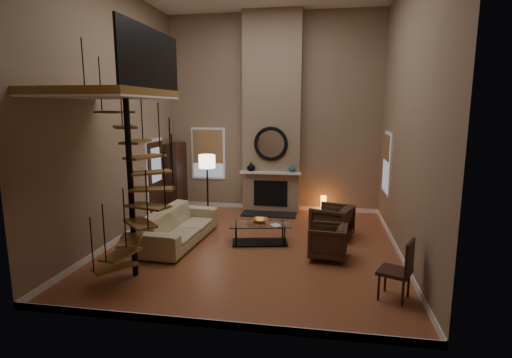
% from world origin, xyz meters
% --- Properties ---
extents(ground, '(6.00, 6.50, 0.01)m').
position_xyz_m(ground, '(0.00, 0.00, -0.01)').
color(ground, '#AE6138').
rests_on(ground, ground).
extents(back_wall, '(6.00, 0.02, 5.50)m').
position_xyz_m(back_wall, '(0.00, 3.25, 2.75)').
color(back_wall, '#8B7359').
rests_on(back_wall, ground).
extents(front_wall, '(6.00, 0.02, 5.50)m').
position_xyz_m(front_wall, '(0.00, -3.25, 2.75)').
color(front_wall, '#8B7359').
rests_on(front_wall, ground).
extents(left_wall, '(0.02, 6.50, 5.50)m').
position_xyz_m(left_wall, '(-3.00, 0.00, 2.75)').
color(left_wall, '#8B7359').
rests_on(left_wall, ground).
extents(right_wall, '(0.02, 6.50, 5.50)m').
position_xyz_m(right_wall, '(3.00, 0.00, 2.75)').
color(right_wall, '#8B7359').
rests_on(right_wall, ground).
extents(baseboard_back, '(6.00, 0.02, 0.12)m').
position_xyz_m(baseboard_back, '(0.00, 3.24, 0.06)').
color(baseboard_back, white).
rests_on(baseboard_back, ground).
extents(baseboard_front, '(6.00, 0.02, 0.12)m').
position_xyz_m(baseboard_front, '(0.00, -3.24, 0.06)').
color(baseboard_front, white).
rests_on(baseboard_front, ground).
extents(baseboard_left, '(0.02, 6.50, 0.12)m').
position_xyz_m(baseboard_left, '(-2.99, 0.00, 0.06)').
color(baseboard_left, white).
rests_on(baseboard_left, ground).
extents(baseboard_right, '(0.02, 6.50, 0.12)m').
position_xyz_m(baseboard_right, '(2.99, 0.00, 0.06)').
color(baseboard_right, white).
rests_on(baseboard_right, ground).
extents(chimney_breast, '(1.60, 0.38, 5.50)m').
position_xyz_m(chimney_breast, '(0.00, 3.06, 2.75)').
color(chimney_breast, '#8A7259').
rests_on(chimney_breast, ground).
extents(hearth, '(1.50, 0.60, 0.04)m').
position_xyz_m(hearth, '(0.00, 2.57, 0.02)').
color(hearth, black).
rests_on(hearth, ground).
extents(firebox, '(0.95, 0.02, 0.72)m').
position_xyz_m(firebox, '(0.00, 2.86, 0.55)').
color(firebox, black).
rests_on(firebox, chimney_breast).
extents(mantel, '(1.70, 0.18, 0.06)m').
position_xyz_m(mantel, '(0.00, 2.78, 1.15)').
color(mantel, white).
rests_on(mantel, chimney_breast).
extents(mirror_frame, '(0.94, 0.10, 0.94)m').
position_xyz_m(mirror_frame, '(0.00, 2.84, 1.95)').
color(mirror_frame, black).
rests_on(mirror_frame, chimney_breast).
extents(mirror_disc, '(0.80, 0.01, 0.80)m').
position_xyz_m(mirror_disc, '(0.00, 2.85, 1.95)').
color(mirror_disc, white).
rests_on(mirror_disc, chimney_breast).
extents(vase_left, '(0.24, 0.24, 0.25)m').
position_xyz_m(vase_left, '(-0.55, 2.82, 1.30)').
color(vase_left, black).
rests_on(vase_left, mantel).
extents(vase_right, '(0.20, 0.20, 0.21)m').
position_xyz_m(vase_right, '(0.60, 2.82, 1.28)').
color(vase_right, '#1B5C5F').
rests_on(vase_right, mantel).
extents(window_back, '(1.02, 0.06, 1.52)m').
position_xyz_m(window_back, '(-1.90, 3.22, 1.62)').
color(window_back, white).
rests_on(window_back, back_wall).
extents(window_right, '(0.06, 1.02, 1.52)m').
position_xyz_m(window_right, '(2.97, 2.00, 1.63)').
color(window_right, white).
rests_on(window_right, right_wall).
extents(entry_door, '(0.10, 1.05, 2.16)m').
position_xyz_m(entry_door, '(-2.95, 1.80, 1.05)').
color(entry_door, white).
rests_on(entry_door, ground).
extents(loft, '(1.70, 2.20, 1.09)m').
position_xyz_m(loft, '(-2.04, -1.80, 3.24)').
color(loft, olive).
rests_on(loft, left_wall).
extents(spiral_stair, '(1.47, 1.47, 4.06)m').
position_xyz_m(spiral_stair, '(-1.78, -1.79, 1.78)').
color(spiral_stair, black).
rests_on(spiral_stair, ground).
extents(hutch, '(0.41, 0.87, 1.95)m').
position_xyz_m(hutch, '(-2.79, 2.82, 0.95)').
color(hutch, '#331911').
rests_on(hutch, ground).
extents(sofa, '(1.12, 2.51, 0.72)m').
position_xyz_m(sofa, '(-1.65, -0.01, 0.40)').
color(sofa, tan).
rests_on(sofa, ground).
extents(armchair_near, '(1.09, 1.07, 0.78)m').
position_xyz_m(armchair_near, '(1.74, 0.90, 0.35)').
color(armchair_near, '#3F291D').
rests_on(armchair_near, ground).
extents(armchair_far, '(0.79, 0.78, 0.66)m').
position_xyz_m(armchair_far, '(1.63, -0.45, 0.35)').
color(armchair_far, '#3F291D').
rests_on(armchair_far, ground).
extents(coffee_table, '(1.40, 0.89, 0.48)m').
position_xyz_m(coffee_table, '(0.11, 0.23, 0.28)').
color(coffee_table, silver).
rests_on(coffee_table, ground).
extents(bowl, '(0.36, 0.36, 0.09)m').
position_xyz_m(bowl, '(0.11, 0.28, 0.50)').
color(bowl, '#C17922').
rests_on(bowl, coffee_table).
extents(book, '(0.29, 0.30, 0.02)m').
position_xyz_m(book, '(0.46, 0.08, 0.46)').
color(book, gray).
rests_on(book, coffee_table).
extents(floor_lamp, '(0.43, 0.43, 1.75)m').
position_xyz_m(floor_lamp, '(-1.56, 1.92, 1.41)').
color(floor_lamp, black).
rests_on(floor_lamp, ground).
extents(accent_lamp, '(0.15, 0.15, 0.54)m').
position_xyz_m(accent_lamp, '(1.48, 2.90, 0.25)').
color(accent_lamp, orange).
rests_on(accent_lamp, ground).
extents(side_chair, '(0.61, 0.61, 0.98)m').
position_xyz_m(side_chair, '(2.65, -1.99, 0.53)').
color(side_chair, '#331911').
rests_on(side_chair, ground).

